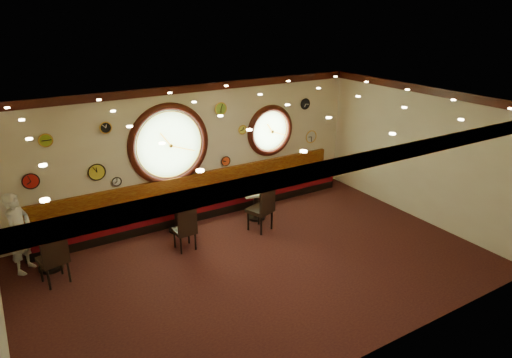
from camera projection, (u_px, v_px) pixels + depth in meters
name	position (u px, v px, depth m)	size (l,w,h in m)	color
floor	(258.00, 265.00, 9.18)	(9.00, 6.00, 0.00)	black
ceiling	(258.00, 107.00, 8.04)	(9.00, 6.00, 0.02)	gold
wall_back	(193.00, 151.00, 11.00)	(9.00, 0.02, 3.20)	beige
wall_front	(373.00, 263.00, 6.21)	(9.00, 0.02, 3.20)	beige
wall_right	(420.00, 154.00, 10.79)	(0.02, 6.00, 3.20)	beige
molding_back	(191.00, 88.00, 10.42)	(9.00, 0.10, 0.18)	black
molding_front	(381.00, 157.00, 5.71)	(9.00, 0.10, 0.18)	black
molding_right	(427.00, 90.00, 10.23)	(0.10, 6.00, 0.18)	black
banquette_base	(201.00, 211.00, 11.31)	(8.00, 0.55, 0.20)	black
banquette_seat	(200.00, 202.00, 11.22)	(8.00, 0.55, 0.30)	#57070F
banquette_back	(196.00, 184.00, 11.26)	(8.00, 0.10, 0.55)	#641207
porthole_left_glass	(169.00, 145.00, 10.62)	(1.66, 1.66, 0.02)	#9FD27E
porthole_left_frame	(169.00, 145.00, 10.61)	(1.98, 1.98, 0.18)	black
porthole_left_ring	(170.00, 145.00, 10.58)	(1.61, 1.61, 0.03)	gold
porthole_right_glass	(270.00, 131.00, 11.99)	(1.10, 1.10, 0.02)	#9FD27E
porthole_right_frame	(270.00, 131.00, 11.98)	(1.38, 1.38, 0.18)	black
porthole_right_ring	(271.00, 131.00, 11.96)	(1.09, 1.09, 0.03)	gold
wall_clock_0	(97.00, 172.00, 9.89)	(0.36, 0.36, 0.03)	yellow
wall_clock_1	(226.00, 161.00, 11.53)	(0.24, 0.24, 0.03)	#EF4B1C
wall_clock_2	(46.00, 140.00, 9.15)	(0.26, 0.26, 0.03)	#95B524
wall_clock_3	(117.00, 181.00, 10.19)	(0.20, 0.20, 0.03)	white
wall_clock_4	(242.00, 130.00, 11.50)	(0.22, 0.22, 0.03)	#F0F652
wall_clock_5	(311.00, 137.00, 12.75)	(0.34, 0.34, 0.03)	silver
wall_clock_6	(305.00, 104.00, 12.29)	(0.28, 0.28, 0.03)	black
wall_clock_7	(31.00, 181.00, 9.24)	(0.32, 0.32, 0.03)	red
wall_clock_8	(221.00, 109.00, 11.00)	(0.30, 0.30, 0.03)	#86B338
wall_clock_9	(106.00, 128.00, 9.70)	(0.24, 0.24, 0.03)	black
table_a	(47.00, 245.00, 8.86)	(0.76, 0.76, 0.83)	black
table_b	(177.00, 213.00, 10.41)	(0.70, 0.70, 0.72)	black
table_c	(256.00, 201.00, 11.01)	(0.82, 0.82, 0.74)	black
chair_a	(53.00, 253.00, 8.32)	(0.57, 0.57, 0.70)	black
chair_b	(186.00, 226.00, 9.51)	(0.43, 0.43, 0.63)	black
chair_c	(264.00, 204.00, 10.32)	(0.63, 0.63, 0.73)	black
condiment_a_salt	(38.00, 230.00, 8.70)	(0.03, 0.03, 0.09)	silver
condiment_b_salt	(171.00, 200.00, 10.31)	(0.04, 0.04, 0.10)	silver
condiment_c_salt	(252.00, 187.00, 10.94)	(0.04, 0.04, 0.11)	silver
condiment_a_pepper	(48.00, 229.00, 8.75)	(0.03, 0.03, 0.10)	silver
condiment_b_pepper	(177.00, 200.00, 10.25)	(0.04, 0.04, 0.11)	silver
condiment_c_pepper	(256.00, 189.00, 10.88)	(0.03, 0.03, 0.09)	silver
condiment_a_bottle	(51.00, 224.00, 8.84)	(0.05, 0.05, 0.17)	gold
condiment_b_bottle	(181.00, 197.00, 10.39)	(0.05, 0.05, 0.15)	gold
condiment_c_bottle	(256.00, 185.00, 11.01)	(0.05, 0.05, 0.17)	gold
waiter	(20.00, 233.00, 8.70)	(0.60, 0.39, 1.64)	silver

